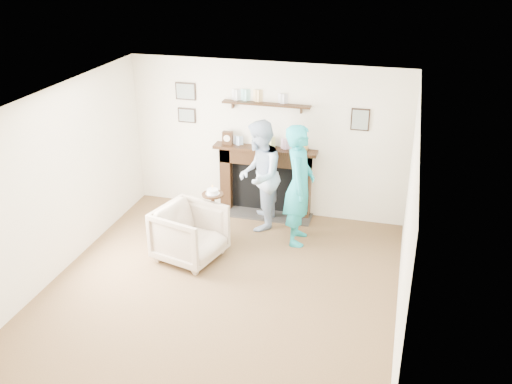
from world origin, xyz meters
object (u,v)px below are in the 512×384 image
(woman, at_px, (297,240))
(pedestal_table, at_px, (213,210))
(armchair, at_px, (191,258))
(man, at_px, (259,226))

(woman, relative_size, pedestal_table, 1.85)
(armchair, distance_m, pedestal_table, 0.76)
(man, xyz_separation_m, woman, (0.68, -0.31, 0.00))
(armchair, relative_size, man, 0.50)
(man, height_order, pedestal_table, pedestal_table)
(armchair, xyz_separation_m, pedestal_table, (0.22, 0.40, 0.61))
(armchair, height_order, pedestal_table, pedestal_table)
(armchair, xyz_separation_m, man, (0.69, 1.22, 0.00))
(man, distance_m, pedestal_table, 1.13)
(man, distance_m, woman, 0.75)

